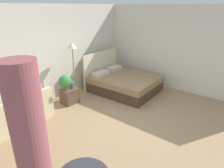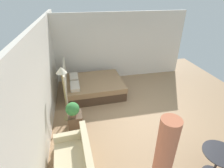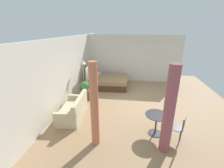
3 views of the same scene
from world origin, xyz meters
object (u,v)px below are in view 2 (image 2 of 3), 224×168
object	(u,v)px
couch	(76,167)
balcony_table	(218,160)
nightstand	(76,120)
floor_lamp	(62,77)
potted_plant	(73,109)
vase	(74,109)
bed	(93,86)

from	to	relation	value
couch	balcony_table	size ratio (longest dim) A/B	2.28
nightstand	balcony_table	xyz separation A→B (m)	(-2.21, -2.94, 0.26)
couch	floor_lamp	xyz separation A→B (m)	(2.03, 0.21, 1.19)
potted_plant	vase	xyz separation A→B (m)	(0.22, -0.04, -0.16)
nightstand	bed	bearing A→B (deg)	-21.54
bed	balcony_table	xyz separation A→B (m)	(-4.02, -2.22, 0.18)
nightstand	potted_plant	bearing A→B (deg)	159.12
bed	potted_plant	bearing A→B (deg)	158.49
potted_plant	vase	size ratio (longest dim) A/B	2.36
bed	couch	world-z (taller)	bed
vase	balcony_table	xyz separation A→B (m)	(-2.33, -2.94, -0.07)
bed	nightstand	size ratio (longest dim) A/B	4.64
nightstand	vase	xyz separation A→B (m)	(0.12, -0.00, 0.33)
bed	nightstand	distance (m)	1.95
nightstand	vase	size ratio (longest dim) A/B	2.46
bed	couch	distance (m)	3.49
potted_plant	balcony_table	xyz separation A→B (m)	(-2.11, -2.98, -0.22)
bed	vase	xyz separation A→B (m)	(-1.69, 0.71, 0.25)
couch	nightstand	bearing A→B (deg)	-0.92
balcony_table	bed	bearing A→B (deg)	28.96
couch	nightstand	size ratio (longest dim) A/B	3.43
floor_lamp	balcony_table	world-z (taller)	floor_lamp
vase	balcony_table	size ratio (longest dim) A/B	0.27
bed	balcony_table	world-z (taller)	bed
bed	potted_plant	size ratio (longest dim) A/B	4.83
nightstand	balcony_table	distance (m)	3.69
nightstand	floor_lamp	xyz separation A→B (m)	(0.43, 0.24, 1.24)
balcony_table	nightstand	bearing A→B (deg)	53.05
vase	couch	bearing A→B (deg)	179.12
couch	potted_plant	xyz separation A→B (m)	(1.50, 0.01, 0.43)
bed	potted_plant	distance (m)	2.09
potted_plant	nightstand	bearing A→B (deg)	-20.88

